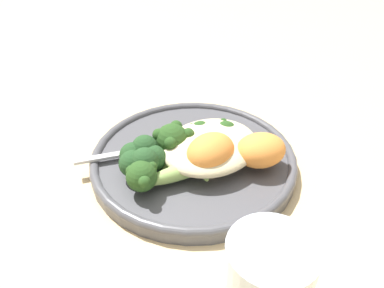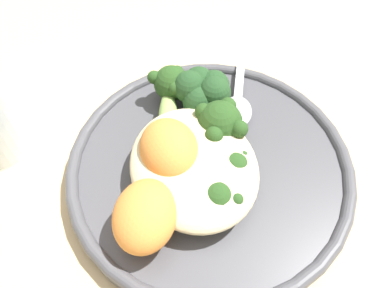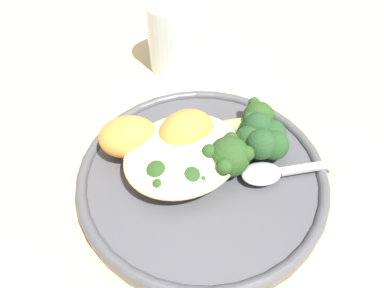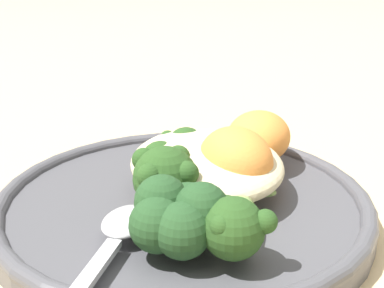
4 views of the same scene
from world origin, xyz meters
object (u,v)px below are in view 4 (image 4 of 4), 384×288
Objects in this scene: quinoa_mound at (206,163)px; sweet_potato_chunk_1 at (259,137)px; sweet_potato_chunk_0 at (236,161)px; broccoli_stalk_2 at (172,178)px; kale_tuft at (178,215)px; broccoli_stalk_4 at (239,215)px; broccoli_stalk_3 at (194,212)px; spoon at (121,230)px; broccoli_stalk_1 at (182,168)px; plate at (183,205)px; broccoli_stalk_0 at (190,154)px.

quinoa_mound is 2.05× the size of sweet_potato_chunk_1.
sweet_potato_chunk_0 reaches higher than quinoa_mound.
broccoli_stalk_2 is 1.50× the size of kale_tuft.
broccoli_stalk_4 reaches higher than quinoa_mound.
broccoli_stalk_3 is at bearing -19.01° from quinoa_mound.
spoon is at bearing -87.93° from broccoli_stalk_4.
kale_tuft reaches higher than broccoli_stalk_1.
broccoli_stalk_1 is at bearing -121.65° from broccoli_stalk_2.
plate is 0.05m from broccoli_stalk_0.
plate is 2.83× the size of broccoli_stalk_0.
kale_tuft is (0.08, -0.02, 0.01)m from broccoli_stalk_1.
quinoa_mound is 0.08m from broccoli_stalk_4.
quinoa_mound reaches higher than broccoli_stalk_3.
broccoli_stalk_3 is at bearing 111.40° from spoon.
sweet_potato_chunk_0 is at bearing 81.11° from plate.
sweet_potato_chunk_1 is 0.57× the size of spoon.
broccoli_stalk_3 reaches higher than plate.
broccoli_stalk_2 is 0.04m from broccoli_stalk_3.
quinoa_mound is 0.07m from broccoli_stalk_3.
broccoli_stalk_4 is 0.04m from kale_tuft.
sweet_potato_chunk_1 is at bearing -117.72° from broccoli_stalk_1.
sweet_potato_chunk_1 is 0.14m from kale_tuft.
quinoa_mound is (-0.01, 0.02, 0.03)m from plate.
kale_tuft is 0.53× the size of spoon.
broccoli_stalk_2 is (0.06, -0.02, 0.01)m from broccoli_stalk_0.
spoon is (0.07, -0.05, -0.01)m from broccoli_stalk_1.
broccoli_stalk_2 is at bearing 157.00° from spoon.
kale_tuft is at bearing -23.80° from quinoa_mound.
broccoli_stalk_2 reaches higher than broccoli_stalk_0.
sweet_potato_chunk_1 is (-0.12, 0.05, 0.01)m from broccoli_stalk_4.
sweet_potato_chunk_0 is 1.11× the size of kale_tuft.
plate is 4.16× the size of sweet_potato_chunk_0.
sweet_potato_chunk_0 is (0.04, 0.02, 0.01)m from broccoli_stalk_0.
quinoa_mound is 1.37× the size of broccoli_stalk_0.
broccoli_stalk_4 is (0.01, 0.02, 0.00)m from broccoli_stalk_3.
broccoli_stalk_3 is (0.07, -0.02, -0.00)m from quinoa_mound.
sweet_potato_chunk_1 reaches higher than broccoli_stalk_1.
broccoli_stalk_0 reaches higher than spoon.
spoon is at bearing 31.20° from broccoli_stalk_2.
broccoli_stalk_1 reaches higher than plate.
broccoli_stalk_2 is at bearing -28.70° from plate.
broccoli_stalk_3 is 0.03m from broccoli_stalk_4.
sweet_potato_chunk_1 is (-0.05, 0.07, 0.03)m from plate.
broccoli_stalk_1 is 1.44× the size of sweet_potato_chunk_1.
broccoli_stalk_0 is at bearing -159.83° from broccoli_stalk_4.
broccoli_stalk_4 is (0.11, 0.01, 0.00)m from broccoli_stalk_0.
broccoli_stalk_0 is 1.04× the size of broccoli_stalk_1.
sweet_potato_chunk_0 is (-0.05, 0.04, 0.01)m from broccoli_stalk_3.
sweet_potato_chunk_1 reaches higher than kale_tuft.
broccoli_stalk_4 is at bearing 16.55° from plate.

